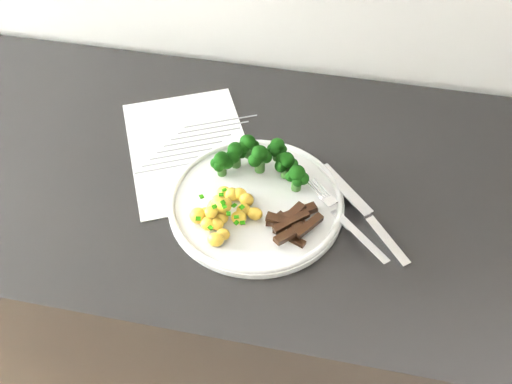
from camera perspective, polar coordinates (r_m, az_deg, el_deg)
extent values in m
cube|color=black|center=(1.26, 1.60, -12.10)|extent=(2.29, 0.57, 0.86)
cube|color=white|center=(0.96, -6.72, 4.39)|extent=(0.30, 0.33, 0.00)
cube|color=slate|center=(1.00, -3.53, 7.10)|extent=(0.12, 0.06, 0.00)
cube|color=slate|center=(0.99, -4.29, 6.47)|extent=(0.11, 0.06, 0.00)
cube|color=slate|center=(0.98, -5.06, 5.83)|extent=(0.11, 0.06, 0.00)
cube|color=slate|center=(0.97, -5.85, 5.17)|extent=(0.11, 0.05, 0.00)
cube|color=slate|center=(0.96, -6.65, 4.49)|extent=(0.10, 0.05, 0.00)
cube|color=slate|center=(0.95, -7.47, 3.80)|extent=(0.10, 0.05, 0.00)
cube|color=slate|center=(0.94, -8.30, 3.10)|extent=(0.09, 0.05, 0.00)
cube|color=slate|center=(0.93, -9.15, 2.38)|extent=(0.09, 0.05, 0.00)
cylinder|color=silver|center=(0.87, 0.00, -1.10)|extent=(0.27, 0.27, 0.01)
torus|color=silver|center=(0.86, 0.00, -0.86)|extent=(0.26, 0.26, 0.01)
cylinder|color=#2E5C21|center=(0.88, 0.38, 2.72)|extent=(0.02, 0.02, 0.02)
sphere|color=black|center=(0.87, 1.05, 3.49)|extent=(0.02, 0.02, 0.02)
sphere|color=black|center=(0.88, 0.24, 3.95)|extent=(0.02, 0.02, 0.02)
sphere|color=black|center=(0.86, -0.11, 3.20)|extent=(0.02, 0.02, 0.02)
sphere|color=black|center=(0.86, 0.39, 3.88)|extent=(0.03, 0.03, 0.03)
cylinder|color=#2E5C21|center=(0.89, 3.00, 2.12)|extent=(0.02, 0.02, 0.02)
sphere|color=black|center=(0.88, 3.68, 2.83)|extent=(0.02, 0.02, 0.02)
sphere|color=black|center=(0.88, 2.66, 3.26)|extent=(0.02, 0.02, 0.02)
sphere|color=black|center=(0.87, 2.52, 2.62)|extent=(0.02, 0.02, 0.02)
sphere|color=black|center=(0.87, 3.06, 3.22)|extent=(0.03, 0.03, 0.03)
cylinder|color=#2E5C21|center=(0.90, -2.03, 3.17)|extent=(0.02, 0.02, 0.02)
sphere|color=black|center=(0.89, -1.44, 3.88)|extent=(0.02, 0.02, 0.02)
sphere|color=black|center=(0.90, -2.18, 4.33)|extent=(0.02, 0.02, 0.02)
sphere|color=black|center=(0.89, -2.36, 3.56)|extent=(0.02, 0.02, 0.02)
sphere|color=black|center=(0.89, -2.07, 4.25)|extent=(0.02, 0.02, 0.02)
cylinder|color=#2E5C21|center=(0.90, 2.10, 3.77)|extent=(0.01, 0.01, 0.02)
sphere|color=black|center=(0.89, 2.66, 4.32)|extent=(0.01, 0.01, 0.01)
sphere|color=black|center=(0.90, 2.30, 4.81)|extent=(0.02, 0.02, 0.02)
sphere|color=black|center=(0.89, 1.58, 4.38)|extent=(0.01, 0.01, 0.01)
sphere|color=black|center=(0.89, 1.96, 4.06)|extent=(0.02, 0.02, 0.02)
sphere|color=black|center=(0.89, 2.14, 4.74)|extent=(0.02, 0.02, 0.02)
cylinder|color=#2E5C21|center=(0.90, -0.75, 4.07)|extent=(0.01, 0.01, 0.02)
sphere|color=black|center=(0.89, -0.20, 4.70)|extent=(0.02, 0.02, 0.02)
sphere|color=black|center=(0.90, -1.00, 5.13)|extent=(0.02, 0.02, 0.02)
sphere|color=black|center=(0.89, -1.23, 4.56)|extent=(0.02, 0.02, 0.02)
sphere|color=black|center=(0.89, -0.76, 5.07)|extent=(0.02, 0.02, 0.02)
cylinder|color=#2E5C21|center=(0.87, 4.06, 0.82)|extent=(0.02, 0.02, 0.02)
sphere|color=black|center=(0.86, 4.71, 1.36)|extent=(0.02, 0.02, 0.02)
sphere|color=black|center=(0.87, 4.17, 2.01)|extent=(0.02, 0.02, 0.02)
sphere|color=black|center=(0.86, 3.47, 1.56)|extent=(0.02, 0.02, 0.02)
sphere|color=black|center=(0.85, 4.21, 1.04)|extent=(0.02, 0.02, 0.02)
sphere|color=black|center=(0.85, 4.15, 1.92)|extent=(0.03, 0.03, 0.03)
cylinder|color=#2E5C21|center=(0.89, -3.45, 2.28)|extent=(0.01, 0.01, 0.02)
sphere|color=black|center=(0.88, -2.92, 2.96)|extent=(0.02, 0.02, 0.02)
sphere|color=black|center=(0.89, -3.45, 3.43)|extent=(0.02, 0.02, 0.02)
sphere|color=black|center=(0.88, -4.08, 2.91)|extent=(0.02, 0.02, 0.02)
sphere|color=black|center=(0.88, -3.75, 2.56)|extent=(0.02, 0.02, 0.02)
sphere|color=black|center=(0.88, -3.52, 3.29)|extent=(0.02, 0.02, 0.02)
ellipsoid|color=gold|center=(0.83, -3.55, -2.54)|extent=(0.02, 0.02, 0.02)
ellipsoid|color=gold|center=(0.82, -4.81, -3.17)|extent=(0.02, 0.02, 0.02)
ellipsoid|color=gold|center=(0.86, -3.22, -0.05)|extent=(0.02, 0.02, 0.02)
ellipsoid|color=gold|center=(0.85, -0.95, -0.78)|extent=(0.02, 0.02, 0.02)
ellipsoid|color=gold|center=(0.85, -4.33, -1.55)|extent=(0.02, 0.02, 0.02)
ellipsoid|color=gold|center=(0.83, -0.11, -2.19)|extent=(0.02, 0.02, 0.02)
ellipsoid|color=gold|center=(0.81, -3.31, -4.26)|extent=(0.02, 0.02, 0.02)
ellipsoid|color=gold|center=(0.82, -3.97, -3.19)|extent=(0.02, 0.02, 0.02)
ellipsoid|color=gold|center=(0.86, -1.66, -0.24)|extent=(0.02, 0.02, 0.02)
ellipsoid|color=gold|center=(0.82, -3.34, -1.41)|extent=(0.02, 0.02, 0.02)
ellipsoid|color=gold|center=(0.83, -3.12, -1.27)|extent=(0.02, 0.02, 0.02)
ellipsoid|color=gold|center=(0.86, -2.46, -0.26)|extent=(0.02, 0.02, 0.02)
ellipsoid|color=gold|center=(0.84, -4.13, -1.42)|extent=(0.02, 0.02, 0.02)
ellipsoid|color=gold|center=(0.81, -4.05, -4.79)|extent=(0.02, 0.02, 0.02)
ellipsoid|color=gold|center=(0.84, -5.04, -2.20)|extent=(0.02, 0.02, 0.02)
ellipsoid|color=gold|center=(0.82, -3.43, -1.55)|extent=(0.02, 0.02, 0.02)
ellipsoid|color=gold|center=(0.82, -4.51, -2.04)|extent=(0.02, 0.02, 0.02)
ellipsoid|color=gold|center=(0.86, -2.44, -0.24)|extent=(0.02, 0.02, 0.02)
ellipsoid|color=gold|center=(0.83, -3.73, -0.93)|extent=(0.02, 0.02, 0.02)
ellipsoid|color=gold|center=(0.83, -1.73, -2.58)|extent=(0.02, 0.02, 0.02)
ellipsoid|color=gold|center=(0.83, -5.82, -2.38)|extent=(0.03, 0.02, 0.02)
ellipsoid|color=gold|center=(0.82, -3.62, -1.40)|extent=(0.02, 0.02, 0.02)
ellipsoid|color=gold|center=(0.84, -1.25, -1.82)|extent=(0.02, 0.02, 0.02)
cube|color=#186A02|center=(0.81, -4.19, -1.46)|extent=(0.01, 0.01, 0.00)
cube|color=#186A02|center=(0.81, -3.35, -1.04)|extent=(0.01, 0.01, 0.00)
cube|color=#186A02|center=(0.81, -3.21, -1.44)|extent=(0.01, 0.01, 0.00)
cube|color=#186A02|center=(0.80, -2.78, -2.18)|extent=(0.01, 0.01, 0.00)
cube|color=#186A02|center=(0.82, -3.52, -0.26)|extent=(0.01, 0.01, 0.00)
cube|color=#186A02|center=(0.83, -3.21, 0.22)|extent=(0.01, 0.01, 0.00)
cube|color=#186A02|center=(0.81, -1.43, -1.52)|extent=(0.01, 0.01, 0.00)
cube|color=#186A02|center=(0.80, -5.83, -2.67)|extent=(0.01, 0.01, 0.00)
cube|color=#186A02|center=(0.84, -5.48, -0.46)|extent=(0.01, 0.01, 0.00)
cube|color=#186A02|center=(0.79, -1.98, -2.52)|extent=(0.01, 0.01, 0.00)
cube|color=#186A02|center=(0.80, -1.98, -3.09)|extent=(0.01, 0.01, 0.00)
cube|color=#186A02|center=(0.82, -2.20, -1.36)|extent=(0.01, 0.01, 0.00)
cube|color=#186A02|center=(0.80, -1.37, -3.10)|extent=(0.01, 0.01, 0.00)
cube|color=#186A02|center=(0.80, -4.59, -3.60)|extent=(0.01, 0.01, 0.00)
cube|color=black|center=(0.83, 3.12, -3.16)|extent=(0.05, 0.02, 0.01)
cube|color=black|center=(0.83, 2.50, -3.00)|extent=(0.05, 0.02, 0.01)
cube|color=black|center=(0.82, 3.35, -4.52)|extent=(0.05, 0.03, 0.01)
cube|color=black|center=(0.84, 4.29, -2.09)|extent=(0.06, 0.04, 0.02)
cube|color=black|center=(0.83, 3.23, -3.15)|extent=(0.05, 0.02, 0.02)
cube|color=black|center=(0.83, 3.35, -3.19)|extent=(0.05, 0.04, 0.01)
cube|color=black|center=(0.82, 5.33, -3.37)|extent=(0.04, 0.05, 0.01)
cube|color=black|center=(0.82, 2.86, -2.95)|extent=(0.06, 0.02, 0.01)
cube|color=black|center=(0.82, 3.54, -2.96)|extent=(0.05, 0.05, 0.01)
cube|color=black|center=(0.81, 3.36, -4.26)|extent=(0.04, 0.05, 0.01)
cube|color=black|center=(0.83, 3.42, -2.48)|extent=(0.04, 0.06, 0.01)
cube|color=silver|center=(0.82, 10.31, -4.36)|extent=(0.09, 0.10, 0.02)
cube|color=silver|center=(0.86, 7.25, -0.78)|extent=(0.03, 0.03, 0.01)
cylinder|color=silver|center=(0.87, 6.65, 0.51)|extent=(0.03, 0.03, 0.00)
cylinder|color=silver|center=(0.87, 6.40, 0.40)|extent=(0.03, 0.03, 0.00)
cylinder|color=silver|center=(0.87, 6.16, 0.28)|extent=(0.03, 0.03, 0.00)
cylinder|color=silver|center=(0.86, 5.92, 0.16)|extent=(0.03, 0.03, 0.00)
cube|color=silver|center=(0.88, 8.89, 0.31)|extent=(0.09, 0.11, 0.01)
cube|color=silver|center=(0.84, 12.77, -4.63)|extent=(0.08, 0.09, 0.02)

